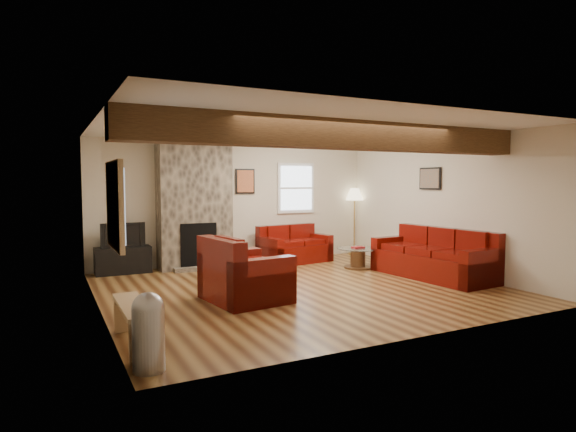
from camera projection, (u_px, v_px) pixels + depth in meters
name	position (u px, v px, depth m)	size (l,w,h in m)	color
room	(301.00, 210.00, 7.59)	(8.00, 8.00, 8.00)	#532F16
oak_beam	(345.00, 135.00, 6.40)	(6.00, 0.36, 0.38)	#311E0E
chimney_breast	(195.00, 206.00, 9.36)	(1.40, 0.67, 2.50)	#36302A
back_window	(296.00, 188.00, 10.59)	(0.90, 0.08, 1.10)	white
hatch_window	(116.00, 205.00, 4.91)	(0.08, 1.00, 0.90)	tan
ceiling_dome	(321.00, 140.00, 8.71)	(0.40, 0.40, 0.18)	white
artwork_back	(245.00, 181.00, 10.04)	(0.42, 0.06, 0.52)	black
artwork_right	(430.00, 179.00, 9.16)	(0.06, 0.55, 0.42)	black
sofa_three	(433.00, 253.00, 8.48)	(2.22, 0.93, 0.86)	#430904
loveseat	(295.00, 244.00, 10.12)	(1.44, 0.83, 0.77)	#430904
armchair_red	(246.00, 269.00, 6.82)	(1.13, 0.99, 0.91)	#430904
coffee_table	(358.00, 258.00, 9.40)	(0.81, 0.81, 0.42)	#412515
tv_cabinet	(123.00, 260.00, 8.85)	(0.99, 0.39, 0.49)	black
television	(122.00, 235.00, 8.82)	(0.78, 0.10, 0.45)	black
floor_lamp	(355.00, 198.00, 11.12)	(0.39, 0.39, 1.54)	tan
pine_bench	(133.00, 325.00, 4.95)	(0.27, 1.15, 0.43)	tan
pedal_bin	(148.00, 332.00, 4.27)	(0.29, 0.29, 0.71)	#A7A7AC
coal_bucket	(231.00, 260.00, 9.37)	(0.35, 0.35, 0.33)	gray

